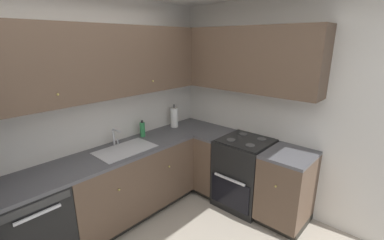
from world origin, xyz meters
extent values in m
cube|color=silver|center=(0.00, 1.50, 1.29)|extent=(3.79, 0.05, 2.58)
cube|color=silver|center=(1.87, 0.00, 1.29)|extent=(0.05, 3.04, 2.58)
cube|color=black|center=(-0.68, 1.17, 0.43)|extent=(0.60, 0.60, 0.86)
cube|color=#333333|center=(-0.68, 0.87, 0.81)|extent=(0.55, 0.01, 0.07)
cube|color=silver|center=(-0.68, 0.85, 0.74)|extent=(0.36, 0.02, 0.02)
cube|color=brown|center=(0.44, 1.17, 0.48)|extent=(1.62, 0.60, 0.77)
cube|color=black|center=(0.44, 1.20, 0.04)|extent=(1.62, 0.54, 0.09)
sphere|color=tan|center=(0.08, 0.86, 0.62)|extent=(0.02, 0.02, 0.02)
sphere|color=tan|center=(0.79, 0.86, 0.62)|extent=(0.02, 0.02, 0.02)
cube|color=#4C4C51|center=(0.43, 1.17, 0.88)|extent=(2.82, 0.60, 0.03)
cube|color=brown|center=(1.55, 0.72, 0.48)|extent=(0.60, 0.29, 0.77)
cube|color=black|center=(1.58, 0.72, 0.04)|extent=(0.54, 0.29, 0.09)
cube|color=brown|center=(1.55, -0.32, 0.48)|extent=(0.60, 0.51, 0.77)
cube|color=black|center=(1.58, -0.32, 0.04)|extent=(0.54, 0.51, 0.09)
sphere|color=tan|center=(1.23, -0.32, 0.62)|extent=(0.02, 0.02, 0.02)
cube|color=#4C4C51|center=(1.55, 0.72, 0.88)|extent=(0.60, 0.29, 0.03)
cube|color=#4C4C51|center=(1.55, -0.32, 0.88)|extent=(0.60, 0.51, 0.03)
cube|color=black|center=(1.57, 0.26, 0.45)|extent=(0.64, 0.62, 0.90)
cube|color=black|center=(1.24, 0.26, 0.29)|extent=(0.02, 0.55, 0.38)
cube|color=silver|center=(1.22, 0.26, 0.49)|extent=(0.02, 0.43, 0.02)
cube|color=black|center=(1.57, 0.26, 0.90)|extent=(0.59, 0.60, 0.01)
cube|color=black|center=(1.87, 0.26, 0.97)|extent=(0.03, 0.60, 0.15)
cylinder|color=#4C4C4C|center=(1.43, 0.12, 0.91)|extent=(0.11, 0.11, 0.01)
cylinder|color=#4C4C4C|center=(1.43, 0.39, 0.91)|extent=(0.11, 0.11, 0.01)
cylinder|color=#4C4C4C|center=(1.71, 0.12, 0.91)|extent=(0.11, 0.11, 0.01)
cylinder|color=#4C4C4C|center=(1.71, 0.39, 0.91)|extent=(0.11, 0.11, 0.01)
cube|color=brown|center=(0.27, 1.31, 1.89)|extent=(2.50, 0.32, 0.77)
sphere|color=tan|center=(-0.28, 1.14, 1.64)|extent=(0.02, 0.02, 0.02)
sphere|color=tan|center=(0.82, 1.14, 1.64)|extent=(0.02, 0.02, 0.02)
cube|color=brown|center=(1.69, 0.48, 1.89)|extent=(0.32, 1.99, 0.77)
cube|color=#B7B7BC|center=(0.37, 1.14, 0.90)|extent=(0.67, 0.40, 0.01)
cube|color=gray|center=(0.37, 1.14, 0.85)|extent=(0.62, 0.36, 0.09)
cube|color=#99999E|center=(0.37, 1.14, 0.86)|extent=(0.02, 0.35, 0.06)
cylinder|color=silver|center=(0.37, 1.37, 1.00)|extent=(0.02, 0.02, 0.21)
cylinder|color=silver|center=(0.37, 1.30, 1.10)|extent=(0.02, 0.15, 0.02)
cylinder|color=silver|center=(0.42, 1.37, 0.93)|extent=(0.02, 0.02, 0.06)
cylinder|color=#338C4C|center=(0.79, 1.35, 0.99)|extent=(0.07, 0.07, 0.19)
cylinder|color=#262626|center=(0.79, 1.35, 1.10)|extent=(0.03, 0.03, 0.03)
cylinder|color=white|center=(1.35, 1.33, 1.04)|extent=(0.11, 0.11, 0.28)
cylinder|color=#3F3F3F|center=(1.35, 1.33, 1.06)|extent=(0.02, 0.02, 0.34)
camera|label=1|loc=(-1.21, -1.32, 2.11)|focal=24.77mm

